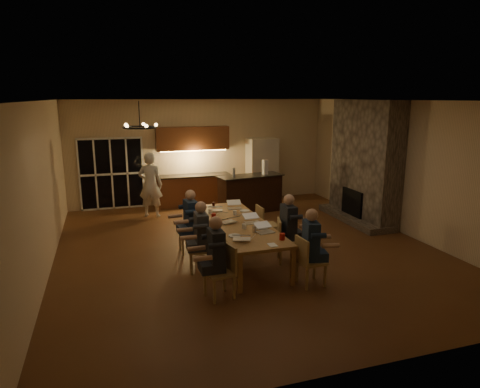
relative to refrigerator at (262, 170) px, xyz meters
name	(u,v)px	position (x,y,z in m)	size (l,w,h in m)	color
floor	(247,248)	(-1.90, -4.15, -1.00)	(9.00, 9.00, 0.00)	brown
back_wall	(201,152)	(-1.90, 0.37, 0.60)	(8.00, 0.04, 3.20)	beige
left_wall	(41,189)	(-5.92, -4.15, 0.60)	(0.04, 9.00, 3.20)	beige
right_wall	(405,168)	(2.12, -4.15, 0.60)	(0.04, 9.00, 3.20)	beige
ceiling	(247,99)	(-1.90, -4.15, 2.22)	(8.00, 9.00, 0.04)	white
french_doors	(112,174)	(-4.60, 0.32, 0.05)	(1.86, 0.08, 2.10)	black
fireplace	(365,161)	(1.80, -2.95, 0.60)	(0.58, 2.50, 3.20)	#76695D
kitchenette	(194,166)	(-2.20, 0.05, 0.20)	(2.24, 0.68, 2.40)	brown
refrigerator	(262,170)	(0.00, 0.00, 0.00)	(0.90, 0.68, 2.00)	beige
dining_table	(239,240)	(-2.22, -4.59, -0.62)	(1.10, 3.35, 0.75)	#B47848
bar_island	(250,194)	(-0.82, -1.25, -0.46)	(1.89, 0.68, 1.08)	black
chair_left_near	(219,272)	(-3.08, -6.25, -0.55)	(0.44, 0.44, 0.89)	#AA8555
chair_left_mid	(200,249)	(-3.14, -5.06, -0.55)	(0.44, 0.44, 0.89)	#AA8555
chair_left_far	(189,232)	(-3.14, -4.01, -0.55)	(0.44, 0.44, 0.89)	#AA8555
chair_right_near	(311,261)	(-1.40, -6.26, -0.55)	(0.44, 0.44, 0.89)	#AA8555
chair_right_mid	(289,241)	(-1.34, -5.15, -0.55)	(0.44, 0.44, 0.89)	#AA8555
chair_right_far	(268,225)	(-1.34, -3.99, -0.55)	(0.44, 0.44, 0.89)	#AA8555
person_left_near	(216,257)	(-3.11, -6.16, -0.31)	(0.60, 0.60, 1.38)	#23262D
person_right_near	(311,246)	(-1.39, -6.19, -0.31)	(0.60, 0.60, 1.38)	navy
person_left_mid	(201,237)	(-3.12, -5.09, -0.31)	(0.60, 0.60, 1.38)	#393C43
person_right_mid	(288,228)	(-1.31, -5.04, -0.31)	(0.60, 0.60, 1.38)	#23262D
person_left_far	(191,222)	(-3.10, -4.03, -0.31)	(0.60, 0.60, 1.38)	navy
standing_person	(150,185)	(-3.61, -0.89, -0.09)	(0.66, 0.43, 1.81)	silver
chandelier	(140,127)	(-4.13, -4.90, 1.75)	(0.59, 0.59, 0.03)	black
laptop_a	(242,234)	(-2.49, -5.64, -0.14)	(0.32, 0.28, 0.23)	silver
laptop_b	(265,227)	(-1.94, -5.38, -0.14)	(0.32, 0.28, 0.23)	silver
laptop_c	(228,217)	(-2.43, -4.51, -0.14)	(0.32, 0.28, 0.23)	silver
laptop_d	(253,218)	(-1.96, -4.70, -0.14)	(0.32, 0.28, 0.23)	silver
laptop_e	(215,206)	(-2.45, -3.54, -0.14)	(0.32, 0.28, 0.23)	silver
laptop_f	(235,204)	(-1.97, -3.50, -0.14)	(0.32, 0.28, 0.23)	silver
mug_front	(244,226)	(-2.24, -5.02, -0.20)	(0.09, 0.09, 0.10)	white
mug_mid	(235,213)	(-2.13, -4.03, -0.20)	(0.08, 0.08, 0.10)	white
mug_back	(210,211)	(-2.61, -3.73, -0.20)	(0.08, 0.08, 0.10)	white
redcup_near	(282,237)	(-1.80, -5.86, -0.19)	(0.10, 0.10, 0.12)	#AE140B
redcup_mid	(214,216)	(-2.64, -4.17, -0.19)	(0.09, 0.09, 0.12)	#AE140B
can_silver	(254,229)	(-2.14, -5.31, -0.19)	(0.07, 0.07, 0.12)	#B2B2B7
can_cola	(213,205)	(-2.41, -3.21, -0.19)	(0.06, 0.06, 0.12)	#3F0F0C
plate_near	(261,228)	(-1.92, -5.09, -0.24)	(0.27, 0.27, 0.02)	white
plate_left	(234,236)	(-2.56, -5.41, -0.24)	(0.23, 0.23, 0.02)	white
plate_far	(245,211)	(-1.83, -3.78, -0.24)	(0.22, 0.22, 0.02)	white
notepad	(273,245)	(-2.07, -6.09, -0.24)	(0.14, 0.20, 0.01)	white
bar_bottle	(234,172)	(-1.33, -1.32, 0.20)	(0.08, 0.08, 0.24)	#99999E
bar_blender	(265,167)	(-0.38, -1.26, 0.29)	(0.14, 0.14, 0.43)	silver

